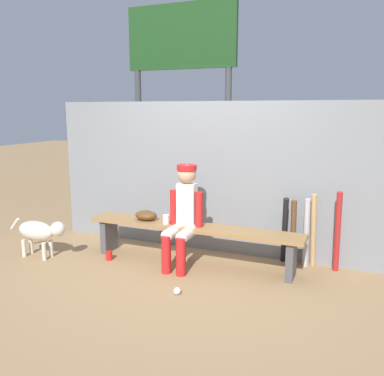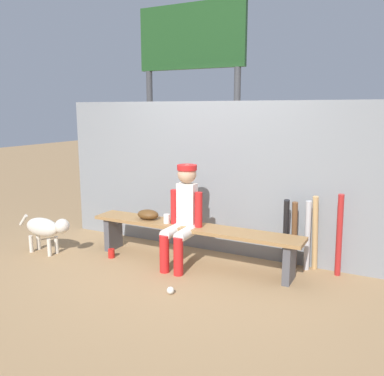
{
  "view_description": "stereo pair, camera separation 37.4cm",
  "coord_description": "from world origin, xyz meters",
  "views": [
    {
      "loc": [
        1.8,
        -4.32,
        1.82
      ],
      "look_at": [
        0.0,
        0.0,
        0.92
      ],
      "focal_mm": 38.53,
      "sensor_mm": 36.0,
      "label": 1
    },
    {
      "loc": [
        2.14,
        -4.16,
        1.82
      ],
      "look_at": [
        0.0,
        0.0,
        0.92
      ],
      "focal_mm": 38.53,
      "sensor_mm": 36.0,
      "label": 2
    }
  ],
  "objects": [
    {
      "name": "scoreboard",
      "position": [
        -0.83,
        1.69,
        2.52
      ],
      "size": [
        2.05,
        0.27,
        3.63
      ],
      "color": "#3F3F42",
      "rests_on": "ground_plane"
    },
    {
      "name": "cup_on_ground",
      "position": [
        -0.98,
        -0.29,
        0.06
      ],
      "size": [
        0.08,
        0.08,
        0.11
      ],
      "primitive_type": "cylinder",
      "color": "red",
      "rests_on": "ground_plane"
    },
    {
      "name": "player_seated",
      "position": [
        -0.07,
        -0.11,
        0.65
      ],
      "size": [
        0.41,
        0.55,
        1.19
      ],
      "color": "silver",
      "rests_on": "ground_plane"
    },
    {
      "name": "bat_wood_dark",
      "position": [
        1.12,
        0.39,
        0.4
      ],
      "size": [
        0.07,
        0.17,
        0.8
      ],
      "primitive_type": "cylinder",
      "rotation": [
        0.13,
        0.0,
        0.05
      ],
      "color": "brown",
      "rests_on": "ground_plane"
    },
    {
      "name": "baseball",
      "position": [
        0.19,
        -0.84,
        0.04
      ],
      "size": [
        0.07,
        0.07,
        0.07
      ],
      "primitive_type": "sphere",
      "color": "white",
      "rests_on": "ground_plane"
    },
    {
      "name": "dugout_bench",
      "position": [
        0.0,
        0.0,
        0.37
      ],
      "size": [
        2.63,
        0.36,
        0.47
      ],
      "color": "olive",
      "rests_on": "ground_plane"
    },
    {
      "name": "baseball_glove",
      "position": [
        -0.61,
        0.0,
        0.53
      ],
      "size": [
        0.28,
        0.2,
        0.12
      ],
      "primitive_type": "ellipsoid",
      "color": "#593819",
      "rests_on": "dugout_bench"
    },
    {
      "name": "bat_aluminum_black",
      "position": [
        1.01,
        0.4,
        0.41
      ],
      "size": [
        0.12,
        0.27,
        0.83
      ],
      "primitive_type": "cylinder",
      "rotation": [
        0.24,
        0.0,
        0.21
      ],
      "color": "black",
      "rests_on": "ground_plane"
    },
    {
      "name": "cup_on_bench",
      "position": [
        -0.31,
        -0.05,
        0.53
      ],
      "size": [
        0.08,
        0.08,
        0.11
      ],
      "primitive_type": "cylinder",
      "color": "silver",
      "rests_on": "dugout_bench"
    },
    {
      "name": "dog",
      "position": [
        -1.81,
        -0.54,
        0.34
      ],
      "size": [
        0.84,
        0.2,
        0.49
      ],
      "color": "beige",
      "rests_on": "ground_plane"
    },
    {
      "name": "bat_wood_tan",
      "position": [
        1.33,
        0.45,
        0.44
      ],
      "size": [
        0.08,
        0.18,
        0.88
      ],
      "primitive_type": "cylinder",
      "rotation": [
        0.13,
        0.0,
        -0.1
      ],
      "color": "tan",
      "rests_on": "ground_plane"
    },
    {
      "name": "chainlink_fence",
      "position": [
        0.0,
        0.54,
        0.96
      ],
      "size": [
        4.36,
        0.03,
        1.92
      ],
      "primitive_type": "cube",
      "color": "gray",
      "rests_on": "ground_plane"
    },
    {
      "name": "bat_aluminum_silver",
      "position": [
        1.26,
        0.4,
        0.41
      ],
      "size": [
        0.07,
        0.13,
        0.82
      ],
      "primitive_type": "cylinder",
      "rotation": [
        0.07,
        0.0,
        0.05
      ],
      "color": "#B7B7BC",
      "rests_on": "ground_plane"
    },
    {
      "name": "ground_plane",
      "position": [
        0.0,
        0.0,
        0.0
      ],
      "size": [
        30.0,
        30.0,
        0.0
      ],
      "primitive_type": "plane",
      "color": "#9E7A51"
    },
    {
      "name": "bat_aluminum_red",
      "position": [
        1.6,
        0.38,
        0.47
      ],
      "size": [
        0.07,
        0.16,
        0.94
      ],
      "primitive_type": "cylinder",
      "rotation": [
        0.1,
        0.0,
        -0.04
      ],
      "color": "#B22323",
      "rests_on": "ground_plane"
    }
  ]
}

